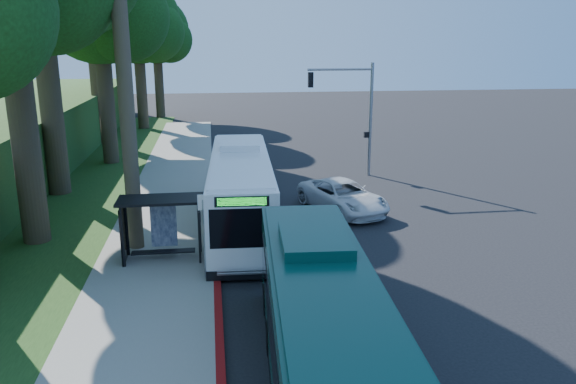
{
  "coord_description": "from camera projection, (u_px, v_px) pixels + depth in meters",
  "views": [
    {
      "loc": [
        -5.02,
        -23.71,
        8.26
      ],
      "look_at": [
        -1.61,
        1.0,
        1.53
      ],
      "focal_mm": 35.0,
      "sensor_mm": 36.0,
      "label": 1
    }
  ],
  "objects": [
    {
      "name": "tree_2",
      "position": [
        100.0,
        6.0,
        36.48
      ],
      "size": [
        8.82,
        8.4,
        15.12
      ],
      "color": "#382B1E",
      "rests_on": "ground"
    },
    {
      "name": "bus_shelter",
      "position": [
        155.0,
        216.0,
        21.33
      ],
      "size": [
        3.2,
        1.51,
        2.55
      ],
      "color": "black",
      "rests_on": "ground"
    },
    {
      "name": "tree_5",
      "position": [
        157.0,
        34.0,
        60.02
      ],
      "size": [
        7.35,
        7.0,
        12.86
      ],
      "color": "#382B1E",
      "rests_on": "ground"
    },
    {
      "name": "stop_sign_pole",
      "position": [
        204.0,
        225.0,
        19.45
      ],
      "size": [
        0.35,
        0.06,
        3.17
      ],
      "color": "gray",
      "rests_on": "ground"
    },
    {
      "name": "ground",
      "position": [
        326.0,
        229.0,
        25.49
      ],
      "size": [
        140.0,
        140.0,
        0.0
      ],
      "primitive_type": "plane",
      "color": "black",
      "rests_on": "ground"
    },
    {
      "name": "grass_verge",
      "position": [
        56.0,
        208.0,
        28.55
      ],
      "size": [
        8.0,
        70.0,
        0.06
      ],
      "primitive_type": "cube",
      "color": "#234719",
      "rests_on": "ground"
    },
    {
      "name": "traffic_signal_pole",
      "position": [
        355.0,
        105.0,
        34.4
      ],
      "size": [
        4.1,
        0.3,
        7.0
      ],
      "color": "gray",
      "rests_on": "ground"
    },
    {
      "name": "pickup",
      "position": [
        343.0,
        196.0,
        27.95
      ],
      "size": [
        4.28,
        6.09,
        1.54
      ],
      "primitive_type": "imported",
      "rotation": [
        0.0,
        0.0,
        0.34
      ],
      "color": "silver",
      "rests_on": "ground"
    },
    {
      "name": "teal_bus",
      "position": [
        324.0,
        333.0,
        13.06
      ],
      "size": [
        3.16,
        11.76,
        3.47
      ],
      "rotation": [
        0.0,
        0.0,
        -0.06
      ],
      "color": "#0A3931",
      "rests_on": "ground"
    },
    {
      "name": "sidewalk",
      "position": [
        162.0,
        235.0,
        24.51
      ],
      "size": [
        4.5,
        70.0,
        0.12
      ],
      "primitive_type": "cube",
      "color": "gray",
      "rests_on": "ground"
    },
    {
      "name": "white_bus",
      "position": [
        241.0,
        189.0,
        25.3
      ],
      "size": [
        3.16,
        12.34,
        3.65
      ],
      "rotation": [
        0.0,
        0.0,
        -0.04
      ],
      "color": "white",
      "rests_on": "ground"
    },
    {
      "name": "tree_4",
      "position": [
        138.0,
        24.0,
        52.04
      ],
      "size": [
        8.4,
        8.0,
        14.14
      ],
      "color": "#382B1E",
      "rests_on": "ground"
    },
    {
      "name": "red_curb",
      "position": [
        217.0,
        267.0,
        20.99
      ],
      "size": [
        0.25,
        30.0,
        0.13
      ],
      "primitive_type": "cube",
      "color": "maroon",
      "rests_on": "ground"
    }
  ]
}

